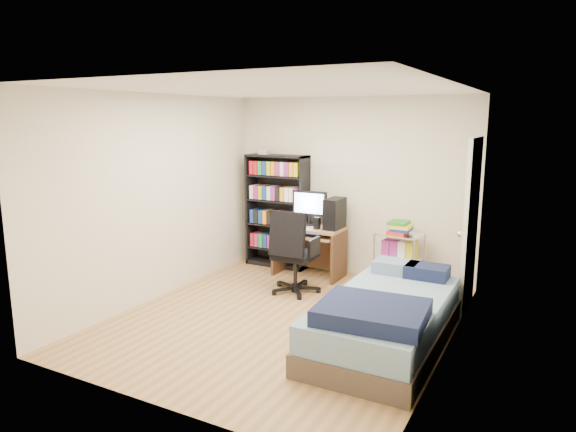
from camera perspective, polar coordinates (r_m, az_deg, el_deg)
The scene contains 7 objects.
room at distance 5.49m, azimuth -0.51°, elevation 0.78°, with size 3.58×4.08×2.58m.
media_shelf at distance 7.66m, azimuth -1.21°, elevation 0.71°, with size 0.94×0.31×1.75m.
computer_desk at distance 7.21m, azimuth 3.22°, elevation -1.69°, with size 0.95×0.55×1.20m.
office_chair at distance 6.57m, azimuth 0.64°, elevation -5.65°, with size 0.66×0.66×1.09m.
wire_cart at distance 6.83m, azimuth 12.29°, elevation -3.11°, with size 0.61×0.48×0.91m.
bed at distance 5.22m, azimuth 10.80°, elevation -11.13°, with size 1.08×2.16×0.62m.
door at distance 6.27m, azimuth 19.63°, elevation -0.92°, with size 0.12×0.80×2.00m.
Camera 1 is at (2.58, -4.75, 2.20)m, focal length 32.00 mm.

